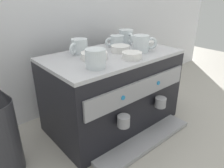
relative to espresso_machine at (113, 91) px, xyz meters
The scene contains 13 objects.
ground_plane 0.20m from the espresso_machine, 90.00° to the left, with size 4.00×4.00×0.00m, color #9E998E.
tiled_backsplash_wall 0.47m from the espresso_machine, 90.00° to the left, with size 2.80×0.03×1.08m, color silver.
espresso_machine is the anchor object (origin of this frame).
ceramic_cup_0 0.29m from the espresso_machine, 136.33° to the left, with size 0.12×0.08×0.07m.
ceramic_cup_1 0.32m from the espresso_machine, 149.66° to the right, with size 0.11×0.10×0.08m.
ceramic_cup_2 0.28m from the espresso_machine, 41.71° to the left, with size 0.11×0.08×0.06m.
ceramic_cup_3 0.29m from the espresso_machine, 25.75° to the right, with size 0.12×0.09×0.08m.
ceramic_cup_4 0.34m from the espresso_machine, 29.85° to the left, with size 0.08×0.13×0.08m.
ceramic_bowl_0 0.22m from the espresso_machine, ahead, with size 0.10×0.10×0.03m.
ceramic_bowl_1 0.25m from the espresso_machine, behind, with size 0.12×0.12×0.03m.
ceramic_bowl_2 0.32m from the espresso_machine, ahead, with size 0.12×0.12×0.04m.
ceramic_bowl_3 0.25m from the espresso_machine, 83.15° to the right, with size 0.09×0.09×0.03m.
milk_pitcher 0.49m from the espresso_machine, ahead, with size 0.08×0.08×0.11m, color #B7B7BC.
Camera 1 is at (-0.67, -0.78, 0.69)m, focal length 33.94 mm.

